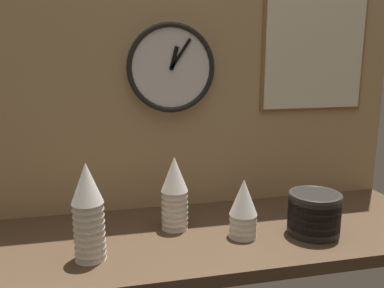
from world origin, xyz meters
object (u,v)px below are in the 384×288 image
at_px(cup_stack_left, 88,212).
at_px(menu_board, 315,54).
at_px(cup_stack_center, 175,193).
at_px(wall_clock, 171,68).
at_px(cup_stack_center_right, 243,208).
at_px(bowl_stack_right, 314,212).

height_order(cup_stack_left, menu_board, menu_board).
bearing_deg(cup_stack_center, wall_clock, 82.06).
xyz_separation_m(cup_stack_center_right, wall_clock, (-0.18, 0.30, 0.43)).
bearing_deg(bowl_stack_right, menu_board, 65.48).
bearing_deg(cup_stack_center, menu_board, 18.50).
relative_size(cup_stack_left, cup_stack_center_right, 1.49).
distance_m(cup_stack_center, cup_stack_center_right, 0.23).
xyz_separation_m(cup_stack_center_right, menu_board, (0.39, 0.31, 0.48)).
distance_m(cup_stack_left, cup_stack_center, 0.32).
bearing_deg(cup_stack_center_right, cup_stack_left, -174.99).
height_order(cup_stack_center_right, menu_board, menu_board).
xyz_separation_m(cup_stack_left, cup_stack_center_right, (0.48, 0.04, -0.05)).
bearing_deg(cup_stack_left, bowl_stack_right, 1.05).
bearing_deg(cup_stack_center_right, bowl_stack_right, -7.01).
bearing_deg(cup_stack_center, bowl_stack_right, -17.90).
relative_size(cup_stack_center_right, bowl_stack_right, 1.12).
relative_size(cup_stack_left, bowl_stack_right, 1.68).
distance_m(bowl_stack_right, wall_clock, 0.70).
xyz_separation_m(cup_stack_left, wall_clock, (0.30, 0.34, 0.39)).
bearing_deg(bowl_stack_right, cup_stack_center_right, 172.99).
relative_size(cup_stack_left, menu_board, 0.65).
relative_size(cup_stack_left, wall_clock, 0.90).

